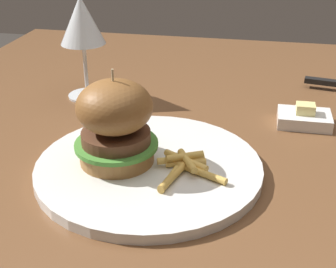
{
  "coord_description": "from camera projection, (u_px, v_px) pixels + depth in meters",
  "views": [
    {
      "loc": [
        0.04,
        -0.76,
        1.07
      ],
      "look_at": [
        -0.07,
        -0.21,
        0.78
      ],
      "focal_mm": 50.0,
      "sensor_mm": 36.0,
      "label": 1
    }
  ],
  "objects": [
    {
      "name": "dining_table",
      "position": [
        227.0,
        153.0,
        0.86
      ],
      "size": [
        1.17,
        0.91,
        0.74
      ],
      "color": "brown",
      "rests_on": "ground"
    },
    {
      "name": "main_plate",
      "position": [
        149.0,
        167.0,
        0.63
      ],
      "size": [
        0.3,
        0.3,
        0.01
      ],
      "primitive_type": "cylinder",
      "color": "white",
      "rests_on": "dining_table"
    },
    {
      "name": "burger_sandwich",
      "position": [
        115.0,
        122.0,
        0.6
      ],
      "size": [
        0.11,
        0.11,
        0.13
      ],
      "color": "#9E6B38",
      "rests_on": "main_plate"
    },
    {
      "name": "fries_pile",
      "position": [
        184.0,
        166.0,
        0.6
      ],
      "size": [
        0.1,
        0.09,
        0.02
      ],
      "color": "#E0B251",
      "rests_on": "main_plate"
    },
    {
      "name": "wine_glass",
      "position": [
        81.0,
        24.0,
        0.81
      ],
      "size": [
        0.08,
        0.08,
        0.18
      ],
      "color": "silver",
      "rests_on": "dining_table"
    },
    {
      "name": "butter_dish",
      "position": [
        304.0,
        118.0,
        0.76
      ],
      "size": [
        0.08,
        0.06,
        0.04
      ],
      "color": "white",
      "rests_on": "dining_table"
    }
  ]
}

